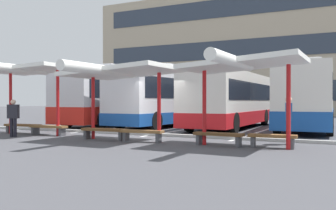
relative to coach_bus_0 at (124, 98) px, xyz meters
The scene contains 22 objects.
ground_plane 8.79m from the coach_bus_0, 48.93° to the right, with size 160.00×160.00×0.00m, color #47474C.
terminal_building 27.48m from the coach_bus_0, 77.79° to the left, with size 44.78×12.40×17.11m.
coach_bus_0 is the anchor object (origin of this frame).
coach_bus_1 3.78m from the coach_bus_0, 10.53° to the left, with size 3.28×12.47×3.73m.
coach_bus_2 7.56m from the coach_bus_0, ahead, with size 2.72×10.11×3.47m.
coach_bus_3 11.60m from the coach_bus_0, ahead, with size 3.08×10.46×3.65m.
lane_stripe_0 2.88m from the coach_bus_0, behind, with size 0.16×14.00×0.01m, color white.
lane_stripe_1 2.44m from the coach_bus_0, ahead, with size 0.16×14.00×0.01m, color white.
lane_stripe_2 5.93m from the coach_bus_0, ahead, with size 0.16×14.00×0.01m, color white.
lane_stripe_3 9.79m from the coach_bus_0, ahead, with size 0.16×14.00×0.01m, color white.
waiting_shelter_0 8.90m from the coach_bus_0, 85.27° to the right, with size 3.96×4.46×3.15m.
bench_0 8.46m from the coach_bus_0, 91.18° to the right, with size 1.94×0.61×0.45m.
bench_1 8.79m from the coach_bus_0, 79.19° to the right, with size 1.90×0.49×0.45m.
waiting_shelter_1 10.85m from the coach_bus_0, 57.05° to the right, with size 4.07×5.24×2.89m.
bench_2 10.30m from the coach_bus_0, 60.78° to the right, with size 1.97×0.51×0.45m.
bench_3 11.33m from the coach_bus_0, 52.88° to the right, with size 1.68×0.58×0.45m.
waiting_shelter_2 13.98m from the coach_bus_0, 40.32° to the right, with size 3.86×4.74×3.00m.
bench_4 13.18m from the coach_bus_0, 42.02° to the right, with size 1.77×0.51×0.45m.
bench_5 14.46m from the coach_bus_0, 36.71° to the right, with size 1.57×0.52×0.45m.
platform_kerb 8.80m from the coach_bus_0, 49.05° to the right, with size 44.00×0.24×0.12m, color #ADADA8.
waiting_passenger_0 9.79m from the coach_bus_0, 85.30° to the right, with size 0.51×0.38×1.61m.
waiting_passenger_1 13.96m from the coach_bus_0, 31.81° to the right, with size 0.31×0.53×1.71m.
Camera 1 is at (8.42, -14.69, 1.54)m, focal length 40.42 mm.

